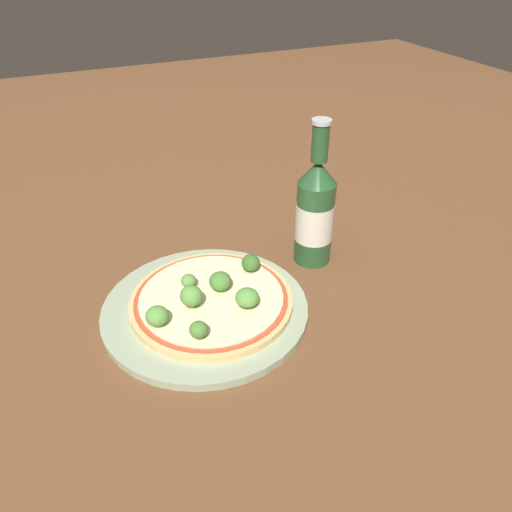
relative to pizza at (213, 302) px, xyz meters
name	(u,v)px	position (x,y,z in m)	size (l,w,h in m)	color
ground_plane	(198,314)	(-0.02, 0.00, -0.02)	(3.00, 3.00, 0.00)	brown
plate	(204,307)	(-0.01, 0.01, -0.01)	(0.30, 0.30, 0.01)	#93A384
pizza	(213,302)	(0.00, 0.00, 0.00)	(0.23, 0.23, 0.01)	tan
broccoli_floret_0	(220,281)	(0.02, 0.01, 0.02)	(0.03, 0.03, 0.03)	#6B8E51
broccoli_floret_1	(247,298)	(0.04, -0.04, 0.02)	(0.03, 0.03, 0.03)	#6B8E51
broccoli_floret_2	(186,282)	(-0.03, 0.04, 0.02)	(0.02, 0.02, 0.02)	#6B8E51
broccoli_floret_3	(191,296)	(-0.03, -0.01, 0.03)	(0.03, 0.03, 0.03)	#6B8E51
broccoli_floret_4	(157,316)	(-0.08, -0.02, 0.02)	(0.03, 0.03, 0.03)	#6B8E51
broccoli_floret_5	(199,330)	(-0.04, -0.07, 0.02)	(0.02, 0.02, 0.02)	#6B8E51
broccoli_floret_6	(251,263)	(0.08, 0.04, 0.02)	(0.03, 0.03, 0.03)	#6B8E51
beer_bottle	(315,212)	(0.20, 0.06, 0.07)	(0.06, 0.06, 0.24)	#234C28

